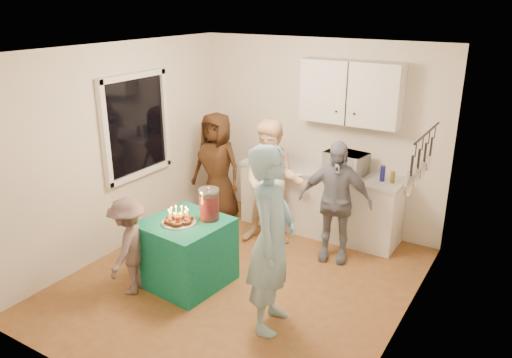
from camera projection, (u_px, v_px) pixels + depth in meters
The scene contains 19 objects.
floor at pixel (240, 281), 5.76m from camera, with size 4.00×4.00×0.00m, color brown.
ceiling at pixel (237, 50), 4.87m from camera, with size 4.00×4.00×0.00m, color white.
back_wall at pixel (318, 134), 6.92m from camera, with size 3.60×3.60×0.00m, color silver.
left_wall at pixel (118, 150), 6.20m from camera, with size 4.00×4.00×0.00m, color silver.
right_wall at pixel (408, 211), 4.44m from camera, with size 4.00×4.00×0.00m, color silver.
window_night at pixel (135, 126), 6.34m from camera, with size 0.04×1.00×1.20m, color black.
counter at pixel (319, 202), 6.88m from camera, with size 2.20×0.58×0.86m, color white.
countertop at pixel (321, 171), 6.72m from camera, with size 2.24×0.62×0.05m, color beige.
upper_cabinet at pixel (351, 93), 6.33m from camera, with size 1.30×0.30×0.80m, color white.
pot_rack at pixel (423, 157), 4.93m from camera, with size 0.12×1.00×0.60m, color black.
microwave at pixel (346, 163), 6.50m from camera, with size 0.53×0.36×0.29m, color white.
party_table at pixel (186, 252), 5.63m from camera, with size 0.85×0.85×0.76m, color #106F53.
donut_cake at pixel (179, 215), 5.43m from camera, with size 0.38×0.38×0.18m, color #381C0C, non-canonical shape.
punch_jar at pixel (209, 205), 5.50m from camera, with size 0.22×0.22×0.34m, color #B70E15.
man_birthday at pixel (272, 240), 4.70m from camera, with size 0.68×0.45×1.87m, color #8CB9CC.
woman_back_left at pixel (217, 167), 7.16m from camera, with size 0.78×0.51×1.59m, color #5A3419.
woman_back_center at pixel (273, 183), 6.42m from camera, with size 0.81×0.63×1.67m, color #F3AE7F.
woman_back_right at pixel (335, 202), 6.03m from camera, with size 0.89×0.37×1.52m, color black.
child_near_left at pixel (129, 246), 5.39m from camera, with size 0.71×0.41×1.11m, color brown.
Camera 1 is at (2.77, -4.18, 3.08)m, focal length 35.00 mm.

